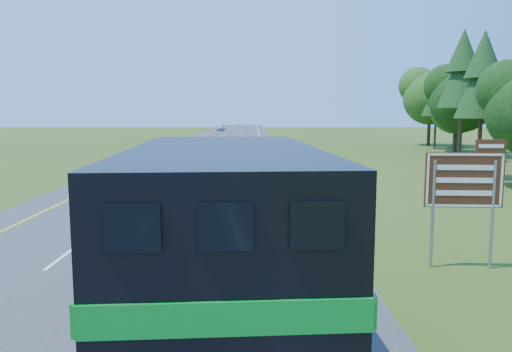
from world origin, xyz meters
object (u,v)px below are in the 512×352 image
(white_suv, at_px, (161,154))
(horse_truck, at_px, (224,250))
(far_car, at_px, (220,127))
(exit_sign, at_px, (465,185))

(white_suv, bearing_deg, horse_truck, -80.52)
(horse_truck, distance_m, far_car, 117.69)
(white_suv, height_order, exit_sign, exit_sign)
(far_car, xyz_separation_m, exit_sign, (14.57, -111.52, 1.69))
(far_car, bearing_deg, exit_sign, -77.58)
(white_suv, distance_m, far_car, 80.74)
(white_suv, xyz_separation_m, far_car, (0.12, 80.74, -0.06))
(far_car, relative_size, exit_sign, 1.18)
(horse_truck, xyz_separation_m, exit_sign, (6.77, 5.91, 0.30))
(far_car, bearing_deg, white_suv, -85.10)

